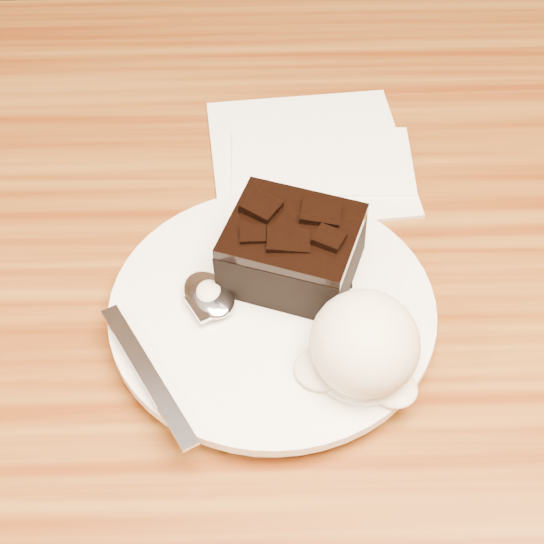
{
  "coord_description": "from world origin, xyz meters",
  "views": [
    {
      "loc": [
        -0.04,
        -0.36,
        1.21
      ],
      "look_at": [
        -0.03,
        0.0,
        0.79
      ],
      "focal_mm": 56.02,
      "sensor_mm": 36.0,
      "label": 1
    }
  ],
  "objects_px": {
    "spoon": "(209,296)",
    "napkin": "(309,155)",
    "ice_cream_scoop": "(365,343)",
    "brownie": "(292,253)",
    "plate": "(272,313)",
    "dining_table": "(301,538)"
  },
  "relations": [
    {
      "from": "ice_cream_scoop",
      "to": "brownie",
      "type": "bearing_deg",
      "value": 117.4
    },
    {
      "from": "brownie",
      "to": "spoon",
      "type": "distance_m",
      "value": 0.06
    },
    {
      "from": "dining_table",
      "to": "napkin",
      "type": "height_order",
      "value": "napkin"
    },
    {
      "from": "dining_table",
      "to": "ice_cream_scoop",
      "type": "distance_m",
      "value": 0.42
    },
    {
      "from": "brownie",
      "to": "napkin",
      "type": "distance_m",
      "value": 0.14
    },
    {
      "from": "brownie",
      "to": "ice_cream_scoop",
      "type": "distance_m",
      "value": 0.09
    },
    {
      "from": "spoon",
      "to": "dining_table",
      "type": "bearing_deg",
      "value": -27.67
    },
    {
      "from": "dining_table",
      "to": "plate",
      "type": "relative_size",
      "value": 5.48
    },
    {
      "from": "dining_table",
      "to": "plate",
      "type": "bearing_deg",
      "value": -167.91
    },
    {
      "from": "brownie",
      "to": "spoon",
      "type": "height_order",
      "value": "brownie"
    },
    {
      "from": "napkin",
      "to": "spoon",
      "type": "bearing_deg",
      "value": -115.08
    },
    {
      "from": "ice_cream_scoop",
      "to": "napkin",
      "type": "xyz_separation_m",
      "value": [
        -0.02,
        0.22,
        -0.04
      ]
    },
    {
      "from": "brownie",
      "to": "ice_cream_scoop",
      "type": "height_order",
      "value": "ice_cream_scoop"
    },
    {
      "from": "plate",
      "to": "ice_cream_scoop",
      "type": "height_order",
      "value": "ice_cream_scoop"
    },
    {
      "from": "napkin",
      "to": "brownie",
      "type": "bearing_deg",
      "value": -98.07
    },
    {
      "from": "dining_table",
      "to": "brownie",
      "type": "height_order",
      "value": "brownie"
    },
    {
      "from": "brownie",
      "to": "dining_table",
      "type": "bearing_deg",
      "value": -54.58
    },
    {
      "from": "spoon",
      "to": "napkin",
      "type": "distance_m",
      "value": 0.18
    },
    {
      "from": "spoon",
      "to": "napkin",
      "type": "bearing_deg",
      "value": 35.46
    },
    {
      "from": "dining_table",
      "to": "spoon",
      "type": "xyz_separation_m",
      "value": [
        -0.07,
        -0.0,
        0.4
      ]
    },
    {
      "from": "plate",
      "to": "dining_table",
      "type": "bearing_deg",
      "value": 12.09
    },
    {
      "from": "dining_table",
      "to": "spoon",
      "type": "height_order",
      "value": "spoon"
    }
  ]
}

